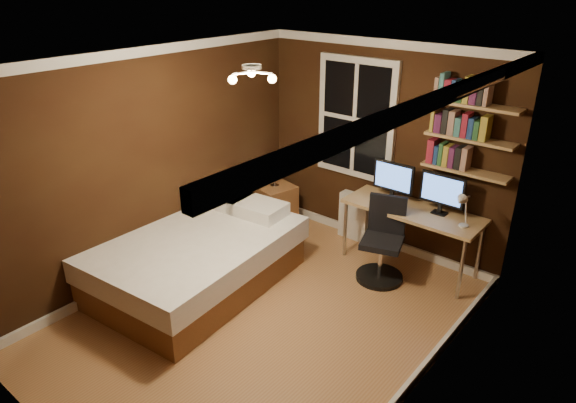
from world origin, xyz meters
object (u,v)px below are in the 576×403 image
Objects in this scene: monitor_left at (393,181)px; bedside_lamp at (275,170)px; radiator at (355,216)px; monitor_right at (442,194)px; desk_lamp at (463,210)px; office_chair at (382,249)px; bed at (197,257)px; nightstand at (275,206)px; desk at (412,214)px.

bedside_lamp is at bearing -170.83° from monitor_left.
bedside_lamp is at bearing -159.73° from radiator.
desk_lamp is at bearing -32.88° from monitor_right.
monitor_right reaches higher than office_chair.
monitor_left is at bearing 49.41° from bed.
desk_lamp is at bearing -13.03° from monitor_left.
desk is at bearing 18.86° from nightstand.
radiator is at bearing 167.18° from desk_lamp.
bed is at bearing -135.63° from monitor_right.
monitor_left is (1.32, 1.87, 0.65)m from bed.
monitor_right reaches higher than desk_lamp.
radiator is 0.88m from monitor_left.
office_chair is at bearing -159.67° from desk_lamp.
desk is at bearing 5.35° from bedside_lamp.
bed reaches higher than nightstand.
bed is at bearing -125.22° from monitor_left.
bed is 5.32× the size of bedside_lamp.
nightstand is at bearing 0.00° from bedside_lamp.
monitor_right is (1.91, 1.87, 0.65)m from bed.
monitor_right is at bearing -6.13° from radiator.
desk_lamp is (0.61, -0.13, 0.28)m from desk.
monitor_right reaches higher than bedside_lamp.
nightstand is 1.09m from radiator.
bed is 2.75m from monitor_right.
monitor_right is 0.39m from desk_lamp.
radiator is (1.03, 0.38, -0.49)m from bedside_lamp.
desk_lamp is (2.50, 0.04, 0.67)m from nightstand.
bedside_lamp is at bearing -173.30° from monitor_right.
bed is at bearing -110.92° from radiator.
office_chair reaches higher than bed.
monitor_right reaches higher than nightstand.
nightstand is 0.51m from bedside_lamp.
office_chair is (0.75, -0.61, 0.05)m from radiator.
nightstand is (-0.26, 1.61, -0.03)m from bed.
desk is 3.15× the size of monitor_left.
desk_lamp reaches higher than bedside_lamp.
nightstand is at bearing -179.02° from desk_lamp.
bedside_lamp is 0.28× the size of desk.
bedside_lamp is 0.99× the size of desk_lamp.
office_chair is at bearing 6.15° from nightstand.
bed is 2.05m from office_chair.
desk is 1.64× the size of office_chair.
desk is (1.63, 1.79, 0.36)m from bed.
monitor_left is 1.12× the size of desk_lamp.
monitor_right is (1.15, -0.12, 0.67)m from radiator.
nightstand is 1.31× the size of desk_lamp.
radiator is 0.96m from office_chair.
desk_lamp is (0.92, -0.21, -0.01)m from monitor_left.
bedside_lamp is 1.84m from office_chair.
nightstand is at bearing 154.37° from office_chair.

